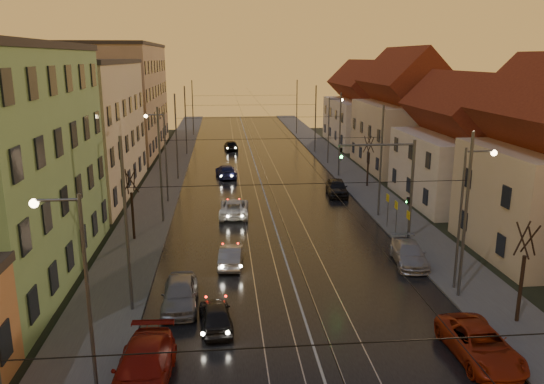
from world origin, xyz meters
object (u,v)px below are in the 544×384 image
object	(u,v)px
street_lamp_1	(467,205)
driving_car_0	(216,315)
street_lamp_3	(331,124)
parked_right_0	(480,344)
street_lamp_2	(162,148)
driving_car_3	(226,171)
parked_right_1	(409,254)
driving_car_4	(231,145)
parked_left_3	(180,293)
driving_car_1	(231,256)
street_lamp_0	(78,278)
parked_right_2	(337,187)
driving_car_2	(234,208)
traffic_light_mast	(398,178)
parked_left_2	(143,369)

from	to	relation	value
street_lamp_1	driving_car_0	size ratio (longest dim) A/B	2.17
street_lamp_3	parked_right_0	size ratio (longest dim) A/B	1.62
street_lamp_2	driving_car_3	world-z (taller)	street_lamp_2
parked_right_0	parked_right_1	xyz separation A→B (m)	(0.69, 10.80, -0.02)
street_lamp_3	driving_car_4	distance (m)	16.63
parked_left_3	driving_car_1	bearing A→B (deg)	62.55
street_lamp_0	street_lamp_1	distance (m)	19.89
street_lamp_2	driving_car_1	bearing A→B (deg)	-69.74
street_lamp_2	parked_left_3	world-z (taller)	street_lamp_2
parked_right_0	parked_right_2	bearing A→B (deg)	89.70
parked_right_0	street_lamp_0	bearing A→B (deg)	-176.47
parked_right_0	parked_right_1	size ratio (longest dim) A/B	1.08
street_lamp_0	street_lamp_1	xyz separation A→B (m)	(18.21, 8.00, 0.00)
parked_left_3	driving_car_2	bearing A→B (deg)	77.86
driving_car_2	driving_car_3	distance (m)	14.32
street_lamp_3	parked_right_0	distance (m)	43.07
traffic_light_mast	parked_right_2	distance (m)	13.75
traffic_light_mast	parked_left_3	world-z (taller)	traffic_light_mast
traffic_light_mast	street_lamp_2	bearing A→B (deg)	144.93
driving_car_0	driving_car_4	distance (m)	50.01
driving_car_0	driving_car_2	world-z (taller)	driving_car_2
street_lamp_0	driving_car_4	world-z (taller)	street_lamp_0
driving_car_0	driving_car_2	xyz separation A→B (m)	(1.33, 18.45, 0.06)
driving_car_2	driving_car_4	xyz separation A→B (m)	(0.35, 31.53, 0.02)
street_lamp_0	driving_car_0	xyz separation A→B (m)	(4.75, 4.99, -4.26)
street_lamp_3	driving_car_0	world-z (taller)	street_lamp_3
traffic_light_mast	parked_left_2	xyz separation A→B (m)	(-15.11, -15.47, -3.82)
driving_car_3	street_lamp_1	bearing A→B (deg)	105.88
driving_car_1	parked_right_2	bearing A→B (deg)	-116.90
street_lamp_3	parked_right_2	world-z (taller)	street_lamp_3
street_lamp_0	parked_right_1	world-z (taller)	street_lamp_0
street_lamp_1	street_lamp_2	bearing A→B (deg)	132.32
street_lamp_1	driving_car_3	size ratio (longest dim) A/B	1.70
driving_car_0	parked_right_2	bearing A→B (deg)	-119.79
street_lamp_0	driving_car_3	world-z (taller)	street_lamp_0
street_lamp_0	street_lamp_1	bearing A→B (deg)	23.72
street_lamp_0	driving_car_1	bearing A→B (deg)	66.23
street_lamp_3	traffic_light_mast	world-z (taller)	street_lamp_3
driving_car_0	driving_car_1	bearing A→B (deg)	-101.56
street_lamp_0	parked_right_2	size ratio (longest dim) A/B	1.78
parked_left_3	traffic_light_mast	bearing A→B (deg)	30.49
driving_car_0	parked_right_1	size ratio (longest dim) A/B	0.80
street_lamp_1	driving_car_3	world-z (taller)	street_lamp_1
street_lamp_3	parked_left_3	xyz separation A→B (m)	(-15.30, -36.70, -4.13)
street_lamp_0	street_lamp_3	bearing A→B (deg)	67.52
street_lamp_2	driving_car_3	bearing A→B (deg)	60.23
street_lamp_2	street_lamp_3	size ratio (longest dim) A/B	1.00
driving_car_1	traffic_light_mast	bearing A→B (deg)	-159.28
street_lamp_0	traffic_light_mast	size ratio (longest dim) A/B	1.11
street_lamp_0	parked_right_2	bearing A→B (deg)	61.52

